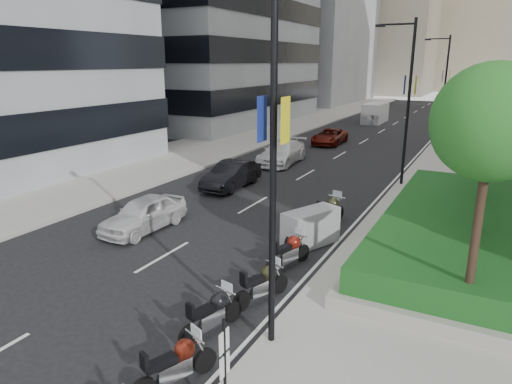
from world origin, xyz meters
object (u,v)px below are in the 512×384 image
Objects in this scene: motorcycle_3 at (262,283)px; motorcycle_6 at (330,211)px; car_a at (144,214)px; parking_sign at (225,370)px; motorcycle_4 at (289,251)px; car_b at (231,175)px; lamp_post_1 at (406,95)px; motorcycle_2 at (212,313)px; car_c at (282,152)px; car_d at (330,136)px; lamp_post_2 at (443,82)px; motorcycle_5 at (311,228)px; delivery_van at (375,114)px; lamp_post_0 at (267,144)px; motorcycle_1 at (176,364)px.

motorcycle_6 is at bearing 22.65° from motorcycle_3.
parking_sign is at bearing -40.48° from car_a.
motorcycle_4 is 10.58m from car_b.
lamp_post_1 is 3.72× the size of motorcycle_6.
motorcycle_2 is 20.76m from car_c.
lamp_post_2 is at bearing 39.03° from car_d.
motorcycle_5 is (-1.31, -28.51, -4.36)m from lamp_post_2.
car_b is (-8.21, -22.75, -4.33)m from lamp_post_2.
lamp_post_2 reaches higher than motorcycle_2.
lamp_post_1 reaches higher than delivery_van.
parking_sign is at bearing -159.88° from motorcycle_6.
lamp_post_0 is 4.74m from parking_sign.
motorcycle_3 is at bearing -166.78° from motorcycle_6.
lamp_post_2 reaches higher than parking_sign.
lamp_post_2 reaches higher than car_c.
car_c reaches higher than car_b.
lamp_post_1 is at bearing 1.13° from motorcycle_6.
parking_sign is at bearing -88.12° from lamp_post_1.
motorcycle_3 reaches higher than motorcycle_1.
motorcycle_1 is at bearing -113.47° from lamp_post_0.
lamp_post_2 reaches higher than car_d.
motorcycle_4 is (-1.24, 4.30, -4.48)m from lamp_post_0.
parking_sign reaches higher than motorcycle_5.
parking_sign reaches higher than delivery_van.
lamp_post_0 and lamp_post_2 have the same top height.
motorcycle_4 is at bearing 23.79° from motorcycle_1.
motorcycle_2 is at bearing -73.88° from car_c.
parking_sign is 0.48× the size of delivery_van.
delivery_van is at bearing 26.32° from motorcycle_4.
car_a is at bearing -123.56° from lamp_post_1.
car_a is 14.50m from car_c.
car_a is 0.79× the size of delivery_van.
motorcycle_1 is at bearing -78.84° from car_d.
lamp_post_2 is at bearing 18.22° from motorcycle_3.
motorcycle_3 is 0.96× the size of motorcycle_4.
parking_sign reaches higher than motorcycle_1.
lamp_post_1 is at bearing 57.87° from car_a.
car_a is at bearing -91.98° from car_d.
motorcycle_4 is at bearing -3.03° from car_a.
car_d is at bearing -139.38° from lamp_post_2.
car_b reaches higher than car_d.
motorcycle_1 is 0.99× the size of motorcycle_3.
motorcycle_3 is 42.87m from delivery_van.
motorcycle_4 is 24.83m from car_d.
lamp_post_0 is at bearing -1.74° from motorcycle_1.
parking_sign is 1.03× the size of motorcycle_6.
lamp_post_2 is 12.75m from delivery_van.
motorcycle_2 is at bearing -170.64° from lamp_post_0.
car_a is (-8.73, 7.83, -0.75)m from parking_sign.
car_b is at bearing 92.49° from car_a.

